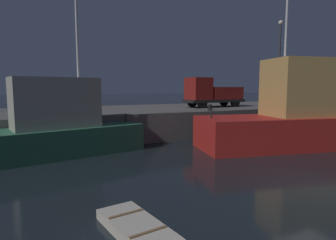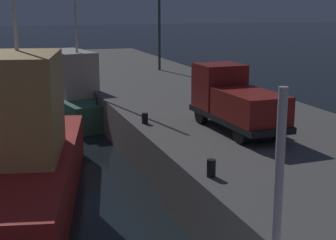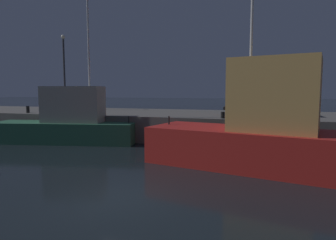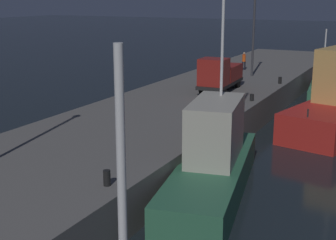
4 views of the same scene
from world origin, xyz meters
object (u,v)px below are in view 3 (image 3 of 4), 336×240
object	(u,v)px
lamp_post_west	(64,66)
bollard_east	(28,110)
bollard_west	(223,115)
fishing_boat_orange	(270,133)
utility_truck	(257,100)
fishing_boat_white	(68,123)

from	to	relation	value
lamp_post_west	bollard_east	distance (m)	7.44
lamp_post_west	bollard_west	world-z (taller)	lamp_post_west
fishing_boat_orange	lamp_post_west	distance (m)	24.41
fishing_boat_orange	lamp_post_west	bearing A→B (deg)	150.20
bollard_west	utility_truck	bearing A→B (deg)	54.38
utility_truck	bollard_west	world-z (taller)	utility_truck
fishing_boat_orange	bollard_west	size ratio (longest dim) A/B	33.16
lamp_post_west	bollard_west	size ratio (longest dim) A/B	17.01
bollard_west	bollard_east	size ratio (longest dim) A/B	0.76
lamp_post_west	utility_truck	distance (m)	20.66
fishing_boat_white	lamp_post_west	size ratio (longest dim) A/B	1.64
fishing_boat_orange	utility_truck	world-z (taller)	fishing_boat_orange
utility_truck	bollard_west	xyz separation A→B (m)	(-2.34, -3.26, -1.03)
fishing_boat_white	utility_truck	world-z (taller)	fishing_boat_white
fishing_boat_orange	bollard_east	size ratio (longest dim) A/B	25.33
fishing_boat_white	utility_truck	xyz separation A→B (m)	(14.06, 5.05, 1.76)
lamp_post_west	bollard_west	distance (m)	19.41
fishing_boat_white	utility_truck	distance (m)	15.04
fishing_boat_white	bollard_east	distance (m)	6.10
bollard_east	utility_truck	bearing A→B (deg)	8.51
lamp_post_west	bollard_west	bearing A→B (deg)	-19.53
fishing_boat_white	utility_truck	bearing A→B (deg)	19.74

